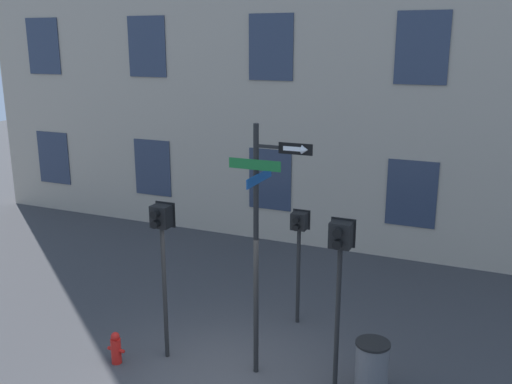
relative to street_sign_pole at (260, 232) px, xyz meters
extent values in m
cube|color=#2D384C|center=(-10.46, 6.54, -0.79)|extent=(1.30, 0.03, 1.78)
cube|color=#2D384C|center=(-6.46, 6.54, -0.79)|extent=(1.30, 0.03, 1.78)
cube|color=#2D384C|center=(-2.46, 6.54, -0.79)|extent=(1.30, 0.03, 1.78)
cube|color=#2D384C|center=(1.54, 6.54, -0.79)|extent=(1.30, 0.03, 1.78)
cube|color=#2D384C|center=(-10.46, 6.54, 2.92)|extent=(1.30, 0.03, 1.78)
cube|color=#2D384C|center=(-6.46, 6.54, 2.92)|extent=(1.30, 0.03, 1.78)
cube|color=#2D384C|center=(-2.46, 6.54, 2.92)|extent=(1.30, 0.03, 1.78)
cube|color=#2D384C|center=(1.54, 6.54, 2.92)|extent=(1.30, 0.03, 1.78)
cylinder|color=black|center=(-0.08, 0.01, -0.41)|extent=(0.09, 0.09, 4.46)
cube|color=black|center=(0.26, 0.01, 1.45)|extent=(0.68, 0.05, 0.05)
cube|color=#196B2D|center=(-0.08, -0.05, 1.15)|extent=(0.91, 0.02, 0.17)
cube|color=#14478C|center=(-0.02, 0.01, 0.93)|extent=(0.02, 1.00, 0.16)
cube|color=black|center=(0.60, -0.01, 1.45)|extent=(0.56, 0.02, 0.18)
cube|color=white|center=(0.56, -0.02, 1.45)|extent=(0.32, 0.01, 0.07)
cone|color=white|center=(0.76, -0.02, 1.45)|extent=(0.10, 0.14, 0.14)
cylinder|color=black|center=(-1.81, -0.19, -1.37)|extent=(0.08, 0.08, 2.55)
cube|color=black|center=(-1.81, -0.19, 0.11)|extent=(0.33, 0.26, 0.40)
cube|color=black|center=(-1.81, -0.05, 0.11)|extent=(0.39, 0.02, 0.46)
cylinder|color=black|center=(-1.81, -0.38, 0.19)|extent=(0.14, 0.12, 0.14)
cylinder|color=black|center=(-1.81, -0.38, 0.02)|extent=(0.14, 0.12, 0.14)
cylinder|color=orange|center=(-1.81, -0.32, 0.19)|extent=(0.11, 0.01, 0.11)
cylinder|color=black|center=(1.37, 0.02, -1.36)|extent=(0.08, 0.08, 2.57)
cube|color=black|center=(1.37, 0.02, 0.13)|extent=(0.34, 0.26, 0.41)
cube|color=black|center=(1.37, 0.16, 0.13)|extent=(0.40, 0.02, 0.47)
cylinder|color=black|center=(1.37, -0.17, 0.23)|extent=(0.14, 0.12, 0.14)
cylinder|color=black|center=(1.37, -0.17, 0.04)|extent=(0.14, 0.12, 0.14)
cylinder|color=silver|center=(1.37, -0.12, 0.23)|extent=(0.12, 0.01, 0.12)
cylinder|color=black|center=(-0.02, 2.05, -1.61)|extent=(0.08, 0.08, 2.06)
cube|color=black|center=(-0.02, 2.05, -0.41)|extent=(0.31, 0.26, 0.34)
cube|color=black|center=(-0.02, 2.19, -0.41)|extent=(0.37, 0.02, 0.40)
cylinder|color=black|center=(-0.02, 1.86, -0.34)|extent=(0.12, 0.12, 0.12)
cylinder|color=black|center=(-0.02, 1.86, -0.49)|extent=(0.12, 0.12, 0.12)
cylinder|color=silver|center=(-0.02, 1.92, -0.34)|extent=(0.10, 0.01, 0.10)
cylinder|color=red|center=(-2.54, -0.75, -2.40)|extent=(0.19, 0.19, 0.49)
sphere|color=red|center=(-2.54, -0.75, -2.11)|extent=(0.16, 0.16, 0.16)
cylinder|color=red|center=(-2.68, -0.75, -2.38)|extent=(0.08, 0.07, 0.07)
cylinder|color=red|center=(-2.41, -0.75, -2.38)|extent=(0.08, 0.07, 0.07)
cylinder|color=#59595B|center=(1.93, 0.24, -2.21)|extent=(0.55, 0.55, 0.86)
cylinder|color=black|center=(1.93, 0.24, -1.76)|extent=(0.58, 0.58, 0.04)
camera|label=1|loc=(3.50, -8.30, 3.08)|focal=40.00mm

